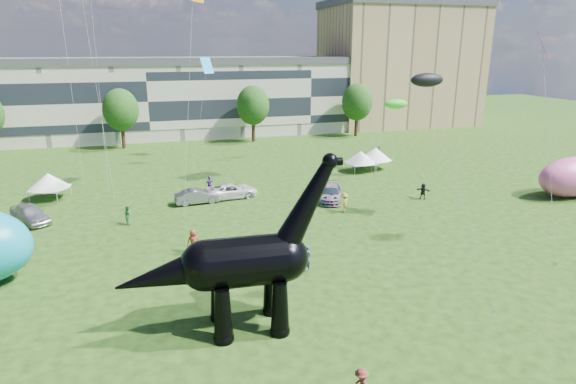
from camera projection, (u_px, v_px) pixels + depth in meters
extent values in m
plane|color=#16330C|center=(315.00, 316.00, 27.24)|extent=(220.00, 220.00, 0.00)
cube|color=beige|center=(148.00, 101.00, 80.38)|extent=(78.00, 11.00, 12.00)
cube|color=tan|center=(399.00, 67.00, 94.54)|extent=(28.00, 18.00, 22.00)
cylinder|color=#382314|center=(123.00, 138.00, 72.31)|extent=(0.56, 0.56, 3.20)
ellipsoid|color=#14380F|center=(120.00, 106.00, 70.95)|extent=(5.20, 5.20, 6.24)
cylinder|color=#382314|center=(253.00, 132.00, 77.65)|extent=(0.56, 0.56, 3.20)
ellipsoid|color=#14380F|center=(253.00, 102.00, 76.29)|extent=(5.20, 5.20, 6.24)
cylinder|color=#382314|center=(356.00, 127.00, 82.46)|extent=(0.56, 0.56, 3.20)
ellipsoid|color=#14380F|center=(357.00, 99.00, 81.10)|extent=(5.20, 5.20, 6.24)
cone|color=black|center=(223.00, 316.00, 24.54)|extent=(1.08, 1.08, 2.98)
sphere|color=black|center=(224.00, 338.00, 24.92)|extent=(1.09, 1.09, 1.09)
cone|color=black|center=(219.00, 295.00, 26.57)|extent=(1.08, 1.08, 2.98)
sphere|color=black|center=(220.00, 316.00, 26.95)|extent=(1.09, 1.09, 1.09)
cone|color=black|center=(280.00, 309.00, 25.19)|extent=(1.08, 1.08, 2.98)
sphere|color=black|center=(280.00, 330.00, 25.57)|extent=(1.09, 1.09, 1.09)
cone|color=black|center=(272.00, 289.00, 27.23)|extent=(1.08, 1.08, 2.98)
sphere|color=black|center=(272.00, 310.00, 27.61)|extent=(1.09, 1.09, 1.09)
cylinder|color=black|center=(246.00, 261.00, 25.18)|extent=(4.30, 2.89, 2.68)
sphere|color=black|center=(205.00, 265.00, 24.72)|extent=(2.68, 2.68, 2.68)
sphere|color=black|center=(284.00, 258.00, 25.64)|extent=(2.58, 2.58, 2.58)
cone|color=black|center=(307.00, 205.00, 25.08)|extent=(3.81, 1.68, 5.25)
sphere|color=black|center=(330.00, 161.00, 24.69)|extent=(0.83, 0.83, 0.83)
cylinder|color=black|center=(335.00, 162.00, 24.77)|extent=(0.72, 0.47, 0.44)
cone|color=black|center=(165.00, 275.00, 24.36)|extent=(5.35, 2.35, 2.91)
imported|color=#AEAFB3|center=(30.00, 214.00, 41.59)|extent=(4.25, 5.02, 1.62)
imported|color=slate|center=(197.00, 196.00, 46.83)|extent=(4.44, 1.88, 1.43)
imported|color=white|center=(232.00, 191.00, 48.62)|extent=(5.47, 2.90, 1.46)
imported|color=#595960|center=(331.00, 193.00, 47.71)|extent=(3.91, 5.42, 1.46)
cube|color=white|center=(360.00, 163.00, 58.86)|extent=(2.93, 2.93, 0.12)
cone|color=white|center=(361.00, 157.00, 58.64)|extent=(3.71, 3.71, 1.44)
cylinder|color=#999999|center=(355.00, 171.00, 57.40)|extent=(0.06, 0.06, 1.06)
cylinder|color=#999999|center=(375.00, 169.00, 58.16)|extent=(0.06, 0.06, 1.06)
cylinder|color=#999999|center=(346.00, 166.00, 59.86)|extent=(0.06, 0.06, 1.06)
cylinder|color=#999999|center=(365.00, 164.00, 60.62)|extent=(0.06, 0.06, 1.06)
cube|color=white|center=(375.00, 160.00, 60.14)|extent=(4.05, 4.05, 0.12)
cone|color=white|center=(375.00, 154.00, 59.90)|extent=(5.12, 5.12, 1.53)
cylinder|color=#999999|center=(376.00, 168.00, 58.37)|extent=(0.06, 0.06, 1.12)
cylinder|color=#999999|center=(391.00, 165.00, 60.13)|extent=(0.06, 0.06, 1.12)
cylinder|color=#999999|center=(359.00, 164.00, 60.47)|extent=(0.06, 0.06, 1.12)
cylinder|color=#999999|center=(373.00, 161.00, 62.23)|extent=(0.06, 0.06, 1.12)
cube|color=white|center=(50.00, 188.00, 48.11)|extent=(3.83, 3.83, 0.12)
cone|color=white|center=(49.00, 181.00, 47.87)|extent=(4.86, 4.86, 1.51)
cylinder|color=#999999|center=(29.00, 198.00, 46.98)|extent=(0.06, 0.06, 1.11)
cylinder|color=#999999|center=(57.00, 198.00, 46.86)|extent=(0.06, 0.06, 1.11)
cylinder|color=#999999|center=(44.00, 189.00, 49.68)|extent=(0.06, 0.06, 1.11)
cylinder|color=#999999|center=(71.00, 190.00, 49.55)|extent=(0.06, 0.06, 1.11)
ellipsoid|color=#E15796|center=(573.00, 177.00, 48.78)|extent=(8.40, 4.59, 4.08)
imported|color=black|center=(423.00, 191.00, 48.25)|extent=(1.37, 1.41, 1.61)
imported|color=#52377C|center=(210.00, 184.00, 50.30)|extent=(1.11, 0.94, 1.79)
imported|color=olive|center=(344.00, 203.00, 44.26)|extent=(1.36, 1.26, 1.84)
imported|color=#2F773D|center=(128.00, 215.00, 41.25)|extent=(0.76, 0.91, 1.68)
imported|color=maroon|center=(193.00, 242.00, 35.32)|extent=(0.97, 0.67, 1.88)
imported|color=#336580|center=(379.00, 151.00, 66.68)|extent=(0.39, 0.59, 1.60)
imported|color=navy|center=(307.00, 259.00, 32.49)|extent=(0.73, 0.80, 1.85)
plane|color=#148FDD|center=(207.00, 65.00, 61.63)|extent=(2.29, 1.83, 2.01)
ellipsoid|color=green|center=(396.00, 104.00, 56.48)|extent=(3.22, 2.63, 1.15)
ellipsoid|color=black|center=(427.00, 80.00, 27.87)|extent=(2.25, 1.81, 0.80)
plane|color=purple|center=(542.00, 44.00, 36.50)|extent=(2.32, 2.44, 2.13)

